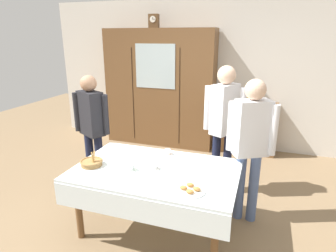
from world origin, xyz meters
TOP-DOWN VIEW (x-y plane):
  - ground_plane at (0.00, 0.00)m, footprint 12.00×12.00m
  - back_wall at (0.00, 2.65)m, footprint 6.40×0.10m
  - dining_table at (0.00, -0.24)m, footprint 1.70×1.08m
  - wall_cabinet at (-0.90, 2.35)m, footprint 2.09×0.46m
  - mantel_clock at (-1.00, 2.35)m, footprint 0.18×0.11m
  - bookshelf_low at (0.78, 2.41)m, footprint 0.97×0.35m
  - book_stack at (0.78, 2.40)m, footprint 0.18×0.22m
  - tea_cup_far_right at (-0.23, -0.31)m, footprint 0.13×0.13m
  - tea_cup_mid_left at (-0.00, 0.20)m, footprint 0.13×0.13m
  - tea_cup_mid_right at (-0.02, -0.22)m, footprint 0.13×0.13m
  - bread_basket at (-0.68, -0.34)m, footprint 0.24×0.24m
  - pastry_plate at (0.45, -0.52)m, footprint 0.28×0.28m
  - spoon_near_left at (0.34, -0.10)m, footprint 0.12×0.02m
  - spoon_back_edge at (-0.41, -0.07)m, footprint 0.12×0.02m
  - spoon_mid_left at (0.46, 0.19)m, footprint 0.12×0.02m
  - person_near_right_end at (-1.15, 0.41)m, footprint 0.52×0.34m
  - person_behind_table_right at (0.54, 0.84)m, footprint 0.52×0.41m
  - person_beside_shelf at (0.91, 0.30)m, footprint 0.52×0.35m

SIDE VIEW (x-z plane):
  - ground_plane at x=0.00m, z-range 0.00..0.00m
  - bookshelf_low at x=0.78m, z-range 0.00..0.93m
  - dining_table at x=0.00m, z-range 0.27..1.00m
  - spoon_near_left at x=0.34m, z-range 0.73..0.73m
  - spoon_back_edge at x=-0.41m, z-range 0.73..0.73m
  - spoon_mid_left at x=0.46m, z-range 0.73..0.73m
  - pastry_plate at x=0.45m, z-range 0.72..0.77m
  - tea_cup_far_right at x=-0.23m, z-range 0.72..0.79m
  - tea_cup_mid_left at x=0.00m, z-range 0.72..0.79m
  - tea_cup_mid_right at x=-0.02m, z-range 0.72..0.79m
  - bread_basket at x=-0.68m, z-range 0.68..0.84m
  - person_near_right_end at x=-1.15m, z-range 0.17..1.74m
  - book_stack at x=0.78m, z-range 0.93..1.03m
  - person_beside_shelf at x=0.91m, z-range 0.18..1.82m
  - person_behind_table_right at x=0.54m, z-range 0.19..1.90m
  - wall_cabinet at x=-0.90m, z-range 0.00..2.19m
  - back_wall at x=0.00m, z-range 0.00..2.70m
  - mantel_clock at x=-1.00m, z-range 2.18..2.42m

